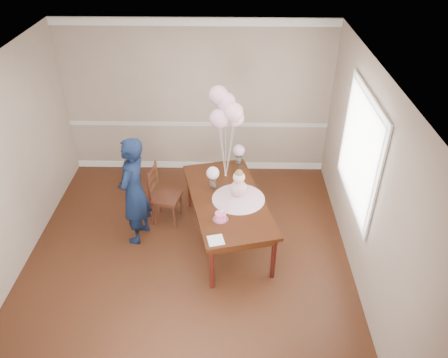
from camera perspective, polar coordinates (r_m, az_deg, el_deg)
floor at (r=6.17m, az=-4.82°, el=-11.02°), size 4.50×5.00×0.00m
ceiling at (r=4.68m, az=-6.42°, el=13.07°), size 4.50×5.00×0.02m
wall_back at (r=7.49m, az=-3.54°, el=10.28°), size 4.50×0.02×2.70m
wall_right at (r=5.53m, az=18.36°, el=-0.92°), size 0.02×5.00×2.70m
chair_rail_trim at (r=7.67m, az=-3.43°, el=7.17°), size 4.50×0.02×0.07m
crown_molding at (r=7.07m, az=-3.92°, el=19.79°), size 4.50×0.02×0.12m
baseboard_trim at (r=8.09m, az=-3.23°, el=1.85°), size 4.50×0.02×0.12m
window_frame at (r=5.82m, az=17.31°, el=3.52°), size 0.02×1.66×1.56m
window_blinds at (r=5.82m, az=17.14°, el=3.52°), size 0.01×1.50×1.40m
dining_table_top at (r=6.11m, az=0.45°, el=-2.68°), size 1.41×2.12×0.05m
table_apron at (r=6.16m, az=0.45°, el=-3.23°), size 1.29×2.00×0.10m
table_leg_fl at (r=5.63m, az=-1.59°, el=-11.54°), size 0.08×0.08×0.68m
table_leg_fr at (r=5.79m, az=6.48°, el=-10.20°), size 0.08×0.08×0.68m
table_leg_bl at (r=6.98m, az=-4.49°, el=-1.24°), size 0.08×0.08×0.68m
table_leg_br at (r=7.11m, az=2.01°, el=-0.41°), size 0.08×0.08×0.68m
baby_skirt at (r=6.06m, az=1.90°, el=-2.22°), size 0.89×0.89×0.10m
baby_torso at (r=5.99m, az=1.93°, el=-1.24°), size 0.23×0.23×0.23m
baby_head at (r=5.88m, az=1.96°, el=0.23°), size 0.17×0.17×0.17m
baby_hair at (r=5.85m, az=1.97°, el=0.70°), size 0.12×0.12×0.12m
cake_platter at (r=5.72m, az=-0.45°, el=-5.26°), size 0.26×0.26×0.01m
birthday_cake at (r=5.69m, az=-0.45°, el=-4.85°), size 0.18×0.18×0.10m
cake_flower_a at (r=5.65m, az=-0.46°, el=-4.36°), size 0.03×0.03×0.03m
cake_flower_b at (r=5.67m, az=-0.21°, el=-4.20°), size 0.03×0.03×0.03m
rose_vase_near at (r=6.26m, az=-1.45°, el=-0.55°), size 0.12×0.12×0.16m
roses_near at (r=6.16m, az=-1.47°, el=0.79°), size 0.18×0.18×0.18m
rose_vase_far at (r=6.79m, az=1.91°, el=2.48°), size 0.12×0.12×0.16m
roses_far at (r=6.70m, az=1.94°, el=3.76°), size 0.18×0.18×0.18m
napkin at (r=5.41m, az=-1.08°, el=-8.01°), size 0.24×0.24×0.01m
balloon_weight at (r=6.54m, az=0.22°, el=0.40°), size 0.05×0.05×0.02m
balloon_a at (r=6.04m, az=-0.66°, el=7.91°), size 0.27×0.27×0.27m
balloon_b at (r=5.99m, az=1.27°, el=8.72°), size 0.27×0.27×0.27m
balloon_c at (r=6.06m, az=0.22°, el=10.06°), size 0.27×0.27×0.27m
balloon_d at (r=6.02m, az=-0.74°, el=10.89°), size 0.27×0.27×0.27m
balloon_e at (r=6.18m, az=1.41°, el=8.03°), size 0.27×0.27×0.27m
balloon_ribbon_a at (r=6.31m, az=-0.20°, el=3.43°), size 0.09×0.03×0.81m
balloon_ribbon_b at (r=6.28m, az=0.71°, el=3.80°), size 0.11×0.03×0.91m
balloon_ribbon_c at (r=6.31m, az=0.22°, el=4.47°), size 0.01×0.09×1.01m
balloon_ribbon_d at (r=6.29m, az=-0.23°, el=4.85°), size 0.10×0.08×1.10m
balloon_ribbon_e at (r=6.38m, az=0.79°, el=3.54°), size 0.12×0.10×0.75m
dining_chair_seat at (r=6.69m, az=-7.58°, el=-2.41°), size 0.48×0.48×0.05m
chair_leg_fl at (r=6.75m, az=-9.24°, el=-4.55°), size 0.04×0.04×0.40m
chair_leg_fr at (r=6.65m, az=-6.52°, el=-4.96°), size 0.04×0.04×0.40m
chair_leg_bl at (r=6.99m, az=-8.31°, el=-2.88°), size 0.04×0.04×0.40m
chair_leg_br at (r=6.90m, az=-5.68°, el=-3.25°), size 0.04×0.04×0.40m
chair_back_post_l at (r=6.46m, az=-9.78°, el=-1.13°), size 0.04×0.04×0.52m
chair_back_post_r at (r=6.72m, az=-8.80°, el=0.47°), size 0.04×0.04×0.52m
chair_slat_low at (r=6.65m, az=-9.19°, el=-1.11°), size 0.10×0.37×0.05m
chair_slat_mid at (r=6.57m, az=-9.31°, el=-0.05°), size 0.10×0.37×0.05m
chair_slat_top at (r=6.49m, az=-9.43°, el=1.04°), size 0.10×0.37×0.05m
woman at (r=6.19m, az=-11.69°, el=-1.60°), size 0.53×0.68×1.65m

